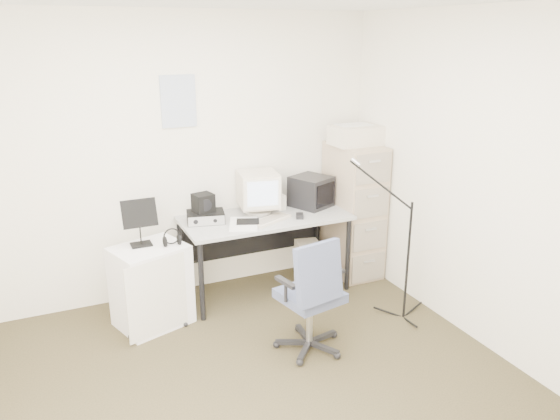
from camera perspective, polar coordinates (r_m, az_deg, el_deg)
name	(u,v)px	position (r m, az deg, el deg)	size (l,w,h in m)	color
floor	(264,397)	(3.85, -1.72, -18.92)	(3.60, 3.60, 0.01)	#322D1A
wall_back	(183,158)	(4.90, -10.05, 5.33)	(3.60, 0.02, 2.50)	white
wall_front	(484,392)	(1.89, 20.58, -17.35)	(3.60, 0.02, 2.50)	white
wall_right	(491,186)	(4.24, 21.17, 2.39)	(0.02, 3.60, 2.50)	white
wall_calendar	(178,101)	(4.80, -10.58, 11.10)	(0.30, 0.02, 0.44)	white
filing_cabinet	(353,210)	(5.38, 7.68, -0.03)	(0.40, 0.60, 1.30)	tan
printer	(356,135)	(5.21, 7.97, 7.75)	(0.46, 0.32, 0.18)	silver
desk	(266,254)	(5.04, -1.52, -4.60)	(1.50, 0.70, 0.73)	#BBBAB4
crt_monitor	(258,193)	(4.96, -2.29, 1.80)	(0.34, 0.36, 0.38)	silver
crt_tv	(311,191)	(5.17, 3.27, 1.95)	(0.32, 0.33, 0.29)	black
desk_speaker	(281,202)	(5.08, 0.06, 0.80)	(0.08, 0.08, 0.14)	silver
keyboard	(271,220)	(4.79, -0.99, -1.04)	(0.40, 0.14, 0.02)	silver
mouse	(300,216)	(4.88, 2.07, -0.62)	(0.07, 0.11, 0.03)	black
radio_receiver	(206,217)	(4.80, -7.79, -0.71)	(0.32, 0.23, 0.09)	black
radio_speaker	(203,203)	(4.77, -8.03, 0.74)	(0.16, 0.15, 0.16)	black
papers	(244,224)	(4.70, -3.83, -1.45)	(0.24, 0.32, 0.02)	white
pc_tower	(311,269)	(5.09, 3.23, -6.18)	(0.21, 0.47, 0.44)	silver
office_chair	(310,293)	(4.10, 3.16, -8.68)	(0.54, 0.54, 0.93)	#454D6E
side_cart	(151,286)	(4.61, -13.30, -7.72)	(0.55, 0.44, 0.68)	white
music_stand	(139,222)	(4.46, -14.48, -1.21)	(0.27, 0.14, 0.40)	black
headphones	(172,240)	(4.46, -11.22, -3.04)	(0.15, 0.15, 0.03)	black
mic_stand	(409,244)	(4.58, 13.33, -3.43)	(0.02, 0.02, 1.34)	black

